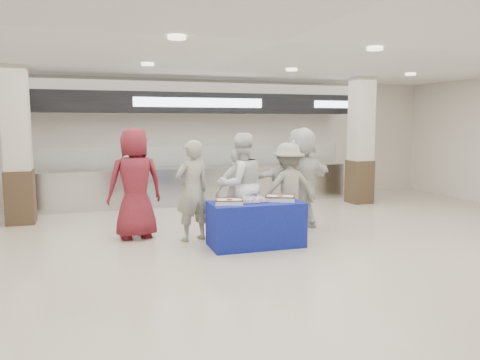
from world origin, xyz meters
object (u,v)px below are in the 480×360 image
object	(u,v)px
cupcake_tray	(253,200)
chef_short	(238,192)
civilian_maroon	(135,183)
chef_tall	(241,185)
civilian_white	(301,178)
display_table	(256,224)
soldier_b	(288,188)
sheet_cake_right	(280,198)
soldier_a	(192,191)
sheet_cake_left	(229,201)

from	to	relation	value
cupcake_tray	chef_short	world-z (taller)	chef_short
civilian_maroon	chef_tall	xyz separation A→B (m)	(1.85, -0.41, -0.05)
civilian_white	chef_short	bearing A→B (deg)	-16.01
display_table	cupcake_tray	xyz separation A→B (m)	(-0.03, 0.05, 0.41)
display_table	cupcake_tray	size ratio (longest dim) A/B	3.50
display_table	civilian_maroon	world-z (taller)	civilian_maroon
soldier_b	chef_tall	bearing A→B (deg)	-5.05
sheet_cake_right	chef_short	xyz separation A→B (m)	(-0.46, 0.88, -0.01)
sheet_cake_right	civilian_maroon	bearing A→B (deg)	153.10
sheet_cake_right	display_table	bearing A→B (deg)	-179.04
civilian_maroon	civilian_white	world-z (taller)	civilian_maroon
sheet_cake_right	civilian_maroon	distance (m)	2.59
soldier_a	sheet_cake_left	bearing A→B (deg)	103.84
cupcake_tray	soldier_b	bearing A→B (deg)	34.90
civilian_maroon	chef_tall	size ratio (longest dim) A/B	1.06
display_table	chef_short	distance (m)	0.99
soldier_a	chef_tall	size ratio (longest dim) A/B	0.94
civilian_maroon	civilian_white	xyz separation A→B (m)	(3.16, -0.20, -0.00)
sheet_cake_left	soldier_a	xyz separation A→B (m)	(-0.46, 0.73, 0.09)
chef_short	soldier_b	size ratio (longest dim) A/B	0.94
display_table	soldier_b	xyz separation A→B (m)	(0.90, 0.69, 0.47)
cupcake_tray	sheet_cake_right	bearing A→B (deg)	-4.57
civilian_maroon	soldier_b	distance (m)	2.80
display_table	sheet_cake_left	size ratio (longest dim) A/B	2.96
cupcake_tray	civilian_white	xyz separation A→B (m)	(1.33, 0.93, 0.21)
sheet_cake_left	chef_tall	bearing A→B (deg)	60.05
cupcake_tray	soldier_b	distance (m)	1.13
cupcake_tray	soldier_b	size ratio (longest dim) A/B	0.26
cupcake_tray	chef_tall	bearing A→B (deg)	88.57
display_table	sheet_cake_left	xyz separation A→B (m)	(-0.47, -0.04, 0.42)
cupcake_tray	chef_short	distance (m)	0.85
display_table	soldier_a	distance (m)	1.27
sheet_cake_left	chef_tall	size ratio (longest dim) A/B	0.28
chef_tall	chef_short	xyz separation A→B (m)	(-0.01, 0.13, -0.15)
cupcake_tray	soldier_a	size ratio (longest dim) A/B	0.25
soldier_a	chef_short	xyz separation A→B (m)	(0.91, 0.19, -0.09)
sheet_cake_right	cupcake_tray	xyz separation A→B (m)	(-0.47, 0.04, -0.02)
sheet_cake_left	soldier_a	distance (m)	0.87
chef_short	display_table	bearing A→B (deg)	79.60
sheet_cake_left	soldier_b	size ratio (longest dim) A/B	0.31
chef_short	civilian_white	world-z (taller)	civilian_white
display_table	sheet_cake_right	bearing A→B (deg)	1.97
soldier_a	civilian_white	bearing A→B (deg)	169.05
sheet_cake_right	soldier_b	world-z (taller)	soldier_b
chef_tall	chef_short	bearing A→B (deg)	-97.70
sheet_cake_left	soldier_b	distance (m)	1.55
sheet_cake_left	chef_short	bearing A→B (deg)	63.89
civilian_maroon	civilian_white	bearing A→B (deg)	169.03
sheet_cake_left	display_table	bearing A→B (deg)	4.24
soldier_a	civilian_white	xyz separation A→B (m)	(2.22, 0.28, 0.11)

